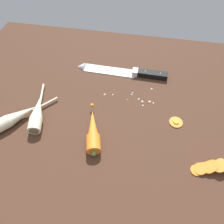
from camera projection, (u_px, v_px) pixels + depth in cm
name	position (u px, v px, depth cm)	size (l,w,h in cm)	color
ground_plane	(113.00, 114.00, 72.17)	(120.00, 90.00, 4.00)	#42281C
chefs_knife	(120.00, 71.00, 81.33)	(34.77, 4.85, 4.18)	silver
whole_carrot	(93.00, 131.00, 63.01)	(7.69, 17.91, 4.20)	orange
parsnip_front	(37.00, 113.00, 67.23)	(7.18, 20.44, 4.00)	beige
parsnip_mid_left	(16.00, 117.00, 66.29)	(16.10, 17.55, 4.00)	beige
carrot_slice_stack	(211.00, 167.00, 57.03)	(10.60, 5.17, 3.63)	orange
carrot_slice_stray_near	(176.00, 122.00, 67.23)	(4.22, 4.22, 0.70)	orange
mince_crumbs	(136.00, 98.00, 73.37)	(17.73, 8.87, 0.89)	silver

